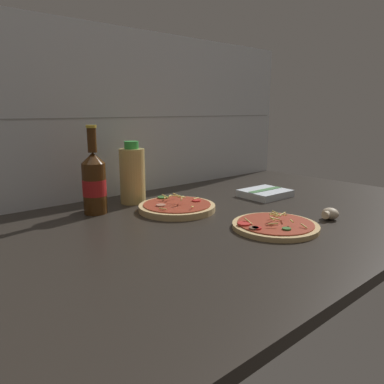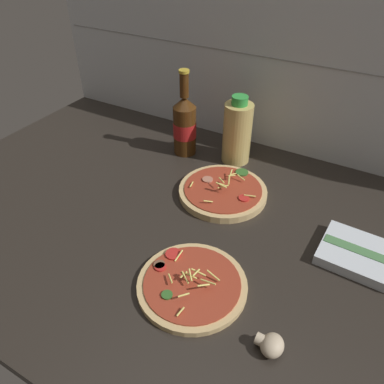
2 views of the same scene
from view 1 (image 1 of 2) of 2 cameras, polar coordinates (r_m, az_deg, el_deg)
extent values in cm
cube|color=#28231E|center=(106.23, 4.22, -4.78)|extent=(160.00, 90.00, 2.50)
cube|color=silver|center=(137.19, -9.53, 11.17)|extent=(160.00, 1.00, 60.00)
cube|color=gray|center=(136.73, -9.41, 11.17)|extent=(156.80, 0.16, 0.30)
cylinder|color=tan|center=(99.47, 12.57, -5.11)|extent=(22.23, 22.23, 1.29)
cylinder|color=#9E3823|center=(99.24, 12.59, -4.67)|extent=(19.56, 19.56, 0.30)
cylinder|color=red|center=(96.32, 7.93, -4.79)|extent=(3.41, 3.41, 0.40)
cylinder|color=#336628|center=(94.24, 14.22, -5.45)|extent=(2.19, 2.19, 0.40)
cylinder|color=red|center=(93.32, 9.83, -5.43)|extent=(2.38, 2.38, 0.40)
cylinder|color=brown|center=(93.19, 9.42, -5.44)|extent=(2.41, 2.41, 0.40)
cylinder|color=#EADB6B|center=(96.94, 14.96, -4.29)|extent=(1.74, 2.01, 0.44)
cylinder|color=#EADB6B|center=(97.19, 8.56, -4.42)|extent=(0.64, 2.90, 1.31)
cylinder|color=#EADB6B|center=(98.65, 12.64, -3.60)|extent=(2.22, 0.59, 0.86)
cylinder|color=#EADB6B|center=(94.79, 12.26, -4.74)|extent=(2.08, 1.90, 0.49)
cylinder|color=#EADB6B|center=(101.63, 13.51, -3.33)|extent=(3.31, 0.40, 0.87)
cylinder|color=#EADB6B|center=(96.54, 16.70, -4.99)|extent=(0.78, 2.12, 0.87)
cylinder|color=#EADB6B|center=(97.26, 12.12, -4.03)|extent=(0.91, 1.89, 0.72)
cylinder|color=#EADB6B|center=(103.01, 12.46, -3.33)|extent=(3.20, 0.76, 1.32)
cylinder|color=#EADB6B|center=(97.48, 12.57, -4.00)|extent=(2.55, 1.84, 1.03)
cylinder|color=#EADB6B|center=(100.61, 13.99, -3.41)|extent=(1.94, 2.26, 1.05)
cylinder|color=#EADB6B|center=(98.18, 12.72, -3.35)|extent=(1.98, 2.14, 1.17)
cylinder|color=#EADB6B|center=(99.27, 12.56, -3.04)|extent=(0.72, 2.07, 0.50)
cylinder|color=#EADB6B|center=(100.02, 12.15, -3.38)|extent=(3.18, 0.74, 1.02)
cylinder|color=tan|center=(113.99, -2.30, -2.41)|extent=(23.28, 23.28, 1.89)
cylinder|color=#9E3823|center=(113.71, -2.30, -1.87)|extent=(20.49, 20.49, 0.30)
cylinder|color=#B7755B|center=(111.46, -4.77, -2.02)|extent=(2.87, 2.87, 0.40)
cylinder|color=red|center=(116.72, 0.64, -1.31)|extent=(2.73, 2.73, 0.40)
cylinder|color=#336628|center=(121.38, -4.43, -0.81)|extent=(3.53, 3.53, 0.40)
cylinder|color=#EADB6B|center=(112.61, -1.62, -1.08)|extent=(2.33, 2.38, 0.56)
cylinder|color=#EADB6B|center=(112.59, -2.41, -0.58)|extent=(2.23, 1.59, 0.46)
cylinder|color=#EADB6B|center=(107.66, 0.03, -2.25)|extent=(2.18, 1.63, 0.85)
cylinder|color=#EADB6B|center=(111.79, -1.72, -0.74)|extent=(2.53, 0.65, 0.54)
cylinder|color=#EADB6B|center=(118.25, 0.61, -0.98)|extent=(2.98, 1.36, 0.44)
cylinder|color=#EADB6B|center=(114.59, -2.23, -0.48)|extent=(1.55, 3.12, 1.09)
cylinder|color=#EADB6B|center=(111.84, -1.49, -0.75)|extent=(2.98, 0.80, 1.25)
cylinder|color=#EADB6B|center=(118.08, -4.17, -0.89)|extent=(1.63, 1.83, 0.37)
cylinder|color=#EADB6B|center=(116.75, -3.43, -0.61)|extent=(1.85, 1.54, 0.47)
cylinder|color=#EADB6B|center=(106.55, -4.47, -2.57)|extent=(0.89, 2.65, 0.47)
cylinder|color=#EADB6B|center=(117.16, -4.03, -0.68)|extent=(0.94, 2.90, 1.20)
cylinder|color=#EADB6B|center=(119.08, -2.89, -0.58)|extent=(2.56, 0.89, 1.01)
cylinder|color=#47280F|center=(113.49, -14.62, 0.52)|extent=(6.88, 6.88, 14.98)
cone|color=#47280F|center=(112.04, -14.88, 5.06)|extent=(6.88, 6.88, 3.14)
cylinder|color=#47280F|center=(111.54, -15.02, 7.63)|extent=(2.61, 2.61, 6.97)
cylinder|color=gold|center=(111.32, -15.13, 9.63)|extent=(3.01, 3.01, 0.80)
cylinder|color=red|center=(113.43, -14.63, 0.67)|extent=(6.95, 6.95, 4.79)
cylinder|color=#D6B766|center=(123.81, -9.06, 2.41)|extent=(8.29, 8.29, 17.82)
cylinder|color=green|center=(122.48, -9.23, 7.08)|extent=(4.56, 4.56, 2.43)
cylinder|color=beige|center=(110.30, 19.86, -3.28)|extent=(2.12, 2.12, 2.12)
ellipsoid|color=#C6B293|center=(111.91, 20.33, -3.10)|extent=(4.00, 4.71, 3.30)
cube|color=silver|center=(134.82, 11.07, -0.19)|extent=(16.34, 14.15, 2.40)
cube|color=#4C7F4C|center=(134.55, 11.10, 0.34)|extent=(15.07, 3.08, 0.16)
camera|label=2|loc=(1.07, 44.48, 26.10)|focal=35.00mm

